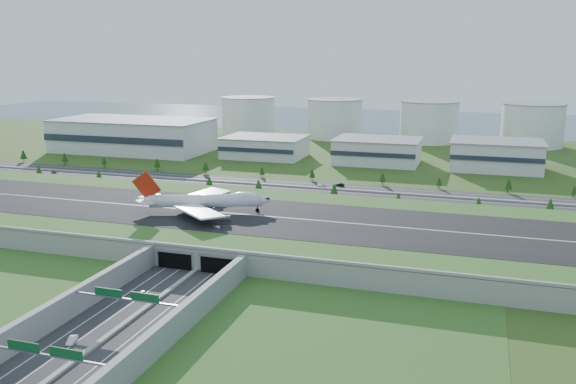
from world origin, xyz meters
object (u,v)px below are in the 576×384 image
(fuel_tank_a, at_px, (248,116))
(boeing_747, at_px, (205,201))
(car_0, at_px, (141,294))
(car_4, at_px, (54,172))
(car_7, at_px, (322,185))
(car_5, at_px, (340,185))
(car_1, at_px, (72,340))
(car_2, at_px, (186,303))

(fuel_tank_a, bearing_deg, boeing_747, -72.09)
(car_0, height_order, car_4, car_4)
(car_0, height_order, car_7, car_7)
(car_4, distance_m, car_5, 188.13)
(car_1, xyz_separation_m, car_5, (24.58, 216.58, 0.01))
(fuel_tank_a, distance_m, car_0, 403.32)
(car_2, relative_size, car_7, 1.03)
(car_1, xyz_separation_m, car_7, (14.94, 211.35, 0.02))
(car_0, xyz_separation_m, car_4, (-163.43, 165.51, 0.01))
(fuel_tank_a, bearing_deg, car_7, -58.68)
(car_2, bearing_deg, car_7, -90.65)
(car_7, bearing_deg, car_1, -6.54)
(car_2, bearing_deg, car_0, -9.36)
(car_2, xyz_separation_m, car_4, (-180.73, 167.86, -0.05))
(car_5, bearing_deg, fuel_tank_a, -141.36)
(car_1, bearing_deg, car_7, 69.17)
(boeing_747, xyz_separation_m, car_7, (26.91, 101.78, -12.45))
(car_0, relative_size, car_2, 0.75)
(fuel_tank_a, distance_m, car_2, 410.74)
(boeing_747, bearing_deg, fuel_tank_a, 87.45)
(fuel_tank_a, xyz_separation_m, car_0, (113.27, -386.73, -16.62))
(boeing_747, xyz_separation_m, car_2, (29.89, -77.66, -12.46))
(car_1, distance_m, car_2, 36.60)
(car_2, height_order, car_4, car_2)
(car_2, bearing_deg, boeing_747, -70.55)
(car_7, bearing_deg, car_4, -88.77)
(car_4, bearing_deg, car_0, -123.31)
(fuel_tank_a, relative_size, boeing_747, 0.85)
(fuel_tank_a, relative_size, car_1, 10.05)
(car_4, bearing_deg, car_2, -120.83)
(boeing_747, height_order, car_4, boeing_747)
(car_7, bearing_deg, boeing_747, -17.31)
(fuel_tank_a, height_order, boeing_747, fuel_tank_a)
(boeing_747, relative_size, car_4, 12.84)
(fuel_tank_a, xyz_separation_m, boeing_747, (100.67, -311.42, -4.09))
(car_0, distance_m, car_7, 177.66)
(car_4, height_order, car_7, car_7)
(fuel_tank_a, xyz_separation_m, car_7, (127.58, -209.65, -16.54))
(boeing_747, bearing_deg, car_2, -89.41)
(car_0, relative_size, car_7, 0.78)
(boeing_747, distance_m, car_2, 84.14)
(car_0, xyz_separation_m, car_7, (14.31, 177.09, 0.07))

